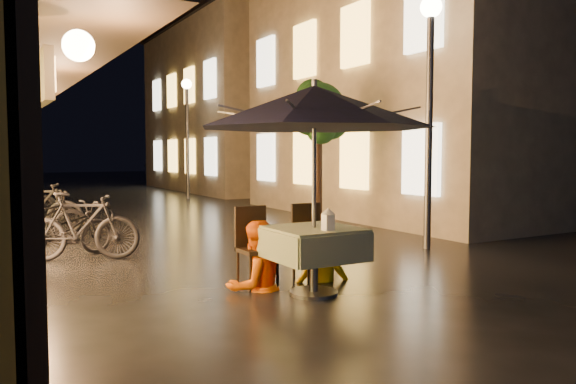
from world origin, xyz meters
TOP-DOWN VIEW (x-y plane):
  - ground at (0.00, 0.00)m, footprint 90.00×90.00m
  - east_building_near at (7.49, 6.50)m, footprint 7.30×9.30m
  - east_building_far at (7.49, 18.00)m, footprint 7.30×10.30m
  - street_tree at (2.41, 4.51)m, footprint 1.43×1.20m
  - streetlamp_near at (3.00, 2.00)m, footprint 0.36×0.36m
  - streetlamp_far at (3.00, 14.00)m, footprint 0.36×0.36m
  - cafe_table at (-0.34, 0.33)m, footprint 0.99×0.99m
  - patio_umbrella at (-0.34, 0.33)m, footprint 2.68×2.68m
  - cafe_chair_left at (-0.74, 1.07)m, footprint 0.42×0.42m
  - cafe_chair_right at (0.06, 1.07)m, footprint 0.42×0.42m
  - table_lantern at (-0.34, 0.04)m, footprint 0.16×0.16m
  - person_orange at (-0.80, 0.92)m, footprint 0.86×0.71m
  - person_yellow at (0.14, 0.90)m, footprint 1.01×0.75m
  - bicycle_0 at (-2.52, 4.14)m, footprint 1.76×1.11m
  - bicycle_1 at (-2.32, 3.80)m, footprint 1.80×1.03m
  - bicycle_2 at (-2.81, 5.54)m, footprint 1.87×0.72m
  - bicycle_3 at (-2.66, 6.87)m, footprint 1.88×1.09m
  - bicycle_4 at (-2.59, 7.30)m, footprint 1.60×0.60m
  - bicycle_5 at (-2.77, 8.49)m, footprint 1.77×1.17m
  - bicycle_6 at (-2.81, 9.86)m, footprint 1.84×1.05m

SIDE VIEW (x-z plane):
  - ground at x=0.00m, z-range 0.00..0.00m
  - bicycle_4 at x=-2.59m, z-range 0.00..0.83m
  - bicycle_0 at x=-2.52m, z-range 0.00..0.87m
  - bicycle_6 at x=-2.81m, z-range 0.00..0.92m
  - bicycle_2 at x=-2.81m, z-range 0.00..0.97m
  - bicycle_5 at x=-2.77m, z-range 0.00..1.04m
  - bicycle_1 at x=-2.32m, z-range 0.00..1.04m
  - cafe_chair_left at x=-0.74m, z-range 0.05..1.03m
  - cafe_chair_right at x=0.06m, z-range 0.05..1.03m
  - bicycle_3 at x=-2.66m, z-range 0.00..1.09m
  - cafe_table at x=-0.34m, z-range 0.20..0.98m
  - person_yellow at x=0.14m, z-range 0.00..1.39m
  - person_orange at x=-0.80m, z-range 0.00..1.61m
  - table_lantern at x=-0.34m, z-range 0.79..1.04m
  - patio_umbrella at x=-0.34m, z-range 0.92..3.38m
  - street_tree at x=2.41m, z-range 0.85..4.00m
  - streetlamp_near at x=3.00m, z-range 0.80..5.03m
  - streetlamp_far at x=3.00m, z-range 0.80..5.03m
  - east_building_near at x=7.49m, z-range 0.01..6.81m
  - east_building_far at x=7.49m, z-range 0.01..7.31m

